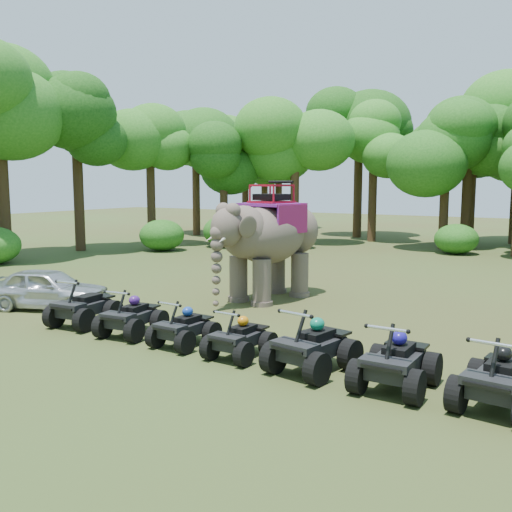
{
  "coord_description": "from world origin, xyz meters",
  "views": [
    {
      "loc": [
        8.14,
        -12.06,
        3.93
      ],
      "look_at": [
        0.0,
        1.2,
        1.9
      ],
      "focal_mm": 40.0,
      "sensor_mm": 36.0,
      "label": 1
    }
  ],
  "objects": [
    {
      "name": "atv_2",
      "position": [
        -0.33,
        -1.57,
        0.58
      ],
      "size": [
        1.19,
        1.59,
        1.15
      ],
      "primitive_type": null,
      "rotation": [
        0.0,
        0.0,
        -0.04
      ],
      "color": "black",
      "rests_on": "ground"
    },
    {
      "name": "atv_1",
      "position": [
        -2.1,
        -1.52,
        0.62
      ],
      "size": [
        1.41,
        1.81,
        1.24
      ],
      "primitive_type": null,
      "rotation": [
        0.0,
        0.0,
        0.12
      ],
      "color": "black",
      "rests_on": "ground"
    },
    {
      "name": "tree_32",
      "position": [
        0.94,
        25.15,
        4.09
      ],
      "size": [
        5.73,
        5.73,
        8.18
      ],
      "primitive_type": null,
      "color": "#195114",
      "rests_on": "ground"
    },
    {
      "name": "ground",
      "position": [
        0.0,
        0.0,
        0.0
      ],
      "size": [
        110.0,
        110.0,
        0.0
      ],
      "primitive_type": "plane",
      "color": "#47381E",
      "rests_on": "ground"
    },
    {
      "name": "atv_6",
      "position": [
        6.77,
        -1.75,
        0.67
      ],
      "size": [
        1.5,
        1.94,
        1.35
      ],
      "primitive_type": null,
      "rotation": [
        0.0,
        0.0,
        -0.1
      ],
      "color": "black",
      "rests_on": "ground"
    },
    {
      "name": "tree_29",
      "position": [
        -17.64,
        28.21,
        4.08
      ],
      "size": [
        5.71,
        5.71,
        8.16
      ],
      "primitive_type": null,
      "color": "#195114",
      "rests_on": "ground"
    },
    {
      "name": "tree_0",
      "position": [
        0.0,
        22.36,
        3.8
      ],
      "size": [
        5.32,
        5.32,
        7.59
      ],
      "primitive_type": null,
      "color": "#195114",
      "rests_on": "ground"
    },
    {
      "name": "tree_40",
      "position": [
        -15.41,
        29.95,
        4.36
      ],
      "size": [
        6.1,
        6.1,
        8.71
      ],
      "primitive_type": null,
      "color": "#195114",
      "rests_on": "ground"
    },
    {
      "name": "tree_27",
      "position": [
        -5.05,
        24.12,
        4.29
      ],
      "size": [
        6.0,
        6.0,
        8.57
      ],
      "primitive_type": null,
      "color": "#195114",
      "rests_on": "ground"
    },
    {
      "name": "tree_22",
      "position": [
        -18.23,
        6.16,
        4.74
      ],
      "size": [
        6.63,
        6.63,
        9.47
      ],
      "primitive_type": null,
      "color": "#195114",
      "rests_on": "ground"
    },
    {
      "name": "atv_5",
      "position": [
        4.93,
        -1.74,
        0.68
      ],
      "size": [
        1.34,
        1.83,
        1.35
      ],
      "primitive_type": null,
      "rotation": [
        0.0,
        0.0,
        -0.0
      ],
      "color": "black",
      "rests_on": "ground"
    },
    {
      "name": "parked_car",
      "position": [
        -6.5,
        -0.61,
        0.64
      ],
      "size": [
        4.05,
        2.79,
        1.28
      ],
      "primitive_type": "imported",
      "rotation": [
        0.0,
        0.0,
        1.95
      ],
      "color": "silver",
      "rests_on": "ground"
    },
    {
      "name": "tree_26",
      "position": [
        -8.6,
        19.87,
        4.13
      ],
      "size": [
        5.78,
        5.78,
        8.26
      ],
      "primitive_type": null,
      "color": "#195114",
      "rests_on": "ground"
    },
    {
      "name": "tree_30",
      "position": [
        -17.78,
        21.7,
        4.32
      ],
      "size": [
        6.04,
        6.04,
        8.63
      ],
      "primitive_type": null,
      "color": "#195114",
      "rests_on": "ground"
    },
    {
      "name": "tree_28",
      "position": [
        0.88,
        24.04,
        3.8
      ],
      "size": [
        5.32,
        5.32,
        7.6
      ],
      "primitive_type": null,
      "color": "#195114",
      "rests_on": "ground"
    },
    {
      "name": "tree_24",
      "position": [
        -15.87,
        14.65,
        3.66
      ],
      "size": [
        5.12,
        5.12,
        7.31
      ],
      "primitive_type": null,
      "color": "#195114",
      "rests_on": "ground"
    },
    {
      "name": "tree_23",
      "position": [
        -17.55,
        10.45,
        4.56
      ],
      "size": [
        6.39,
        6.39,
        9.13
      ],
      "primitive_type": null,
      "color": "#195114",
      "rests_on": "ground"
    },
    {
      "name": "tree_25",
      "position": [
        -12.52,
        17.69,
        3.44
      ],
      "size": [
        4.81,
        4.81,
        6.88
      ],
      "primitive_type": null,
      "color": "#195114",
      "rests_on": "ground"
    },
    {
      "name": "elephant",
      "position": [
        -1.39,
        4.35,
        1.97
      ],
      "size": [
        2.88,
        4.99,
        3.94
      ],
      "primitive_type": null,
      "rotation": [
        0.0,
        0.0,
        -0.18
      ],
      "color": "brown",
      "rests_on": "ground"
    },
    {
      "name": "atv_0",
      "position": [
        -3.95,
        -1.44,
        0.67
      ],
      "size": [
        1.47,
        1.91,
        1.33
      ],
      "primitive_type": null,
      "rotation": [
        0.0,
        0.0,
        0.09
      ],
      "color": "black",
      "rests_on": "ground"
    },
    {
      "name": "atv_4",
      "position": [
        3.13,
        -1.66,
        0.69
      ],
      "size": [
        1.65,
        2.06,
        1.38
      ],
      "primitive_type": null,
      "rotation": [
        0.0,
        0.0,
        -0.16
      ],
      "color": "black",
      "rests_on": "ground"
    },
    {
      "name": "atv_3",
      "position": [
        1.31,
        -1.64,
        0.57
      ],
      "size": [
        1.17,
        1.57,
        1.14
      ],
      "primitive_type": null,
      "rotation": [
        0.0,
        0.0,
        -0.03
      ],
      "color": "black",
      "rests_on": "ground"
    },
    {
      "name": "tree_38",
      "position": [
        -6.95,
        26.32,
        5.06
      ],
      "size": [
        7.09,
        7.09,
        10.12
      ],
      "primitive_type": null,
      "color": "#195114",
      "rests_on": "ground"
    },
    {
      "name": "tree_33",
      "position": [
        -16.09,
        28.76,
        3.92
      ],
      "size": [
        5.49,
        5.49,
        7.85
      ],
      "primitive_type": null,
      "color": "#195114",
      "rests_on": "ground"
    }
  ]
}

